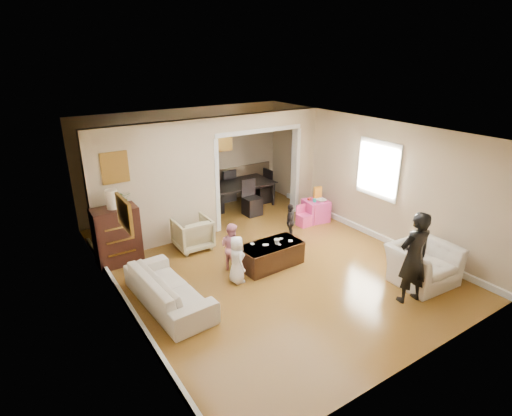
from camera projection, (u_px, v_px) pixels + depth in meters
floor at (261, 260)px, 8.15m from camera, size 7.00×7.00×0.00m
partition_left at (157, 186)px, 8.38m from camera, size 2.75×0.18×2.60m
partition_right at (303, 161)px, 10.35m from camera, size 0.55×0.18×2.60m
partition_header at (258, 121)px, 9.24m from camera, size 2.22×0.18×0.35m
window_pane at (379, 169)px, 8.68m from camera, size 0.03×0.95×1.10m
framed_art_partition at (115, 168)px, 7.68m from camera, size 0.45×0.03×0.55m
framed_art_sofa_wall at (124, 214)px, 5.64m from camera, size 0.03×0.55×0.40m
framed_art_alcove at (224, 140)px, 10.78m from camera, size 0.45×0.03×0.55m
sofa at (168, 288)px, 6.65m from camera, size 0.89×2.01×0.57m
armchair_back at (193, 233)px, 8.53m from camera, size 0.73×0.75×0.67m
armchair_front at (423, 264)px, 7.27m from camera, size 1.14×1.01×0.70m
dresser at (117, 236)px, 7.84m from camera, size 0.84×0.47×1.15m
table_lamp at (112, 199)px, 7.57m from camera, size 0.22×0.22×0.36m
potted_plant at (123, 199)px, 7.68m from camera, size 0.27×0.24×0.31m
coffee_table at (271, 255)px, 7.87m from camera, size 1.23×0.66×0.45m
coffee_cup at (277, 242)px, 7.78m from camera, size 0.11×0.11×0.10m
play_table at (316, 210)px, 9.96m from camera, size 0.62×0.62×0.52m
cereal_box at (318, 193)px, 9.96m from camera, size 0.21×0.10×0.30m
cyan_cup at (315, 200)px, 9.77m from camera, size 0.08×0.08×0.08m
toy_block at (309, 199)px, 9.89m from camera, size 0.09×0.07×0.05m
play_bowl at (321, 200)px, 9.79m from camera, size 0.27×0.27×0.06m
dining_table at (239, 195)px, 10.80m from camera, size 1.87×1.04×0.66m
adult_person at (414, 258)px, 6.56m from camera, size 0.64×0.48×1.59m
child_kneel_a at (237, 260)px, 7.24m from camera, size 0.33×0.46×0.88m
child_kneel_b at (231, 247)px, 7.66m from camera, size 0.50×0.56×0.94m
child_toddler at (290, 222)px, 8.93m from camera, size 0.49×0.47×0.82m
craft_papers at (273, 243)px, 7.85m from camera, size 0.79×0.41×0.00m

